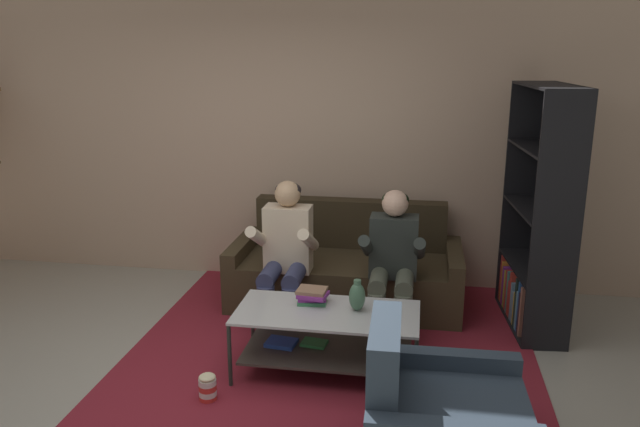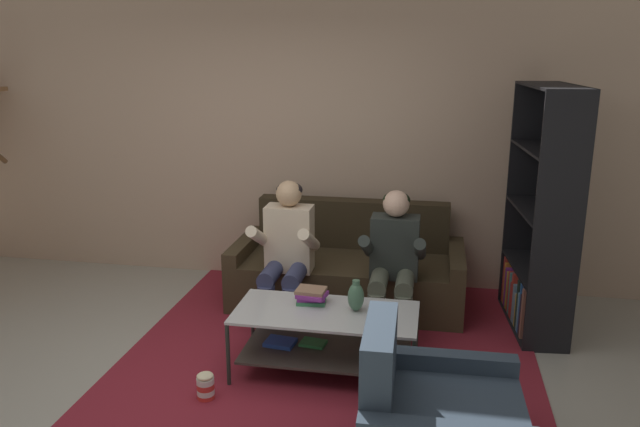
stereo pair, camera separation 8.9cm
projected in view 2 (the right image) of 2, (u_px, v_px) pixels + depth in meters
name	position (u px, v px, depth m)	size (l,w,h in m)	color
ground	(204.00, 410.00, 3.95)	(16.80, 16.80, 0.00)	#A6A498
back_partition	(291.00, 130.00, 5.90)	(8.40, 0.12, 2.90)	#C9A98F
couch	(348.00, 271.00, 5.55)	(2.00, 0.89, 0.87)	#3B301F
person_seated_left	(286.00, 249.00, 5.03)	(0.50, 0.58, 1.18)	#373C60
person_seated_right	(394.00, 258.00, 4.88)	(0.50, 0.58, 1.14)	#505647
coffee_table	(324.00, 332.00, 4.31)	(1.26, 0.60, 0.47)	#BCBFC0
area_rug	(336.00, 339.00, 4.88)	(3.00, 3.24, 0.01)	maroon
vase	(356.00, 296.00, 4.25)	(0.11, 0.11, 0.22)	#446B50
book_stack	(311.00, 296.00, 4.39)	(0.23, 0.20, 0.11)	#3A8554
bookshelf	(541.00, 247.00, 4.99)	(0.45, 1.01, 1.95)	black
armchair	(435.00, 424.00, 3.34)	(0.87, 0.85, 0.83)	#2F3C4C
popcorn_tub	(206.00, 386.00, 4.04)	(0.11, 0.11, 0.19)	red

